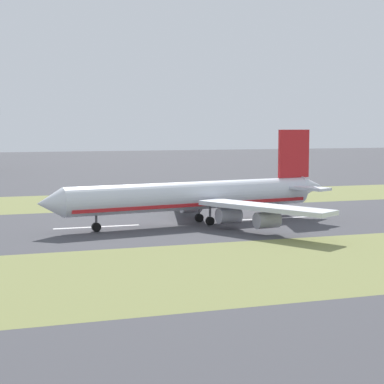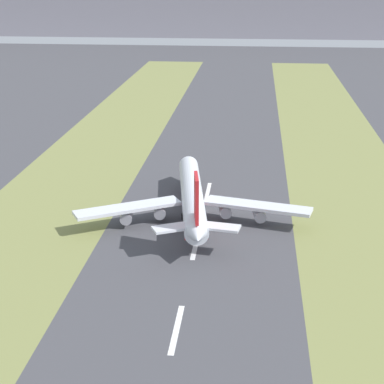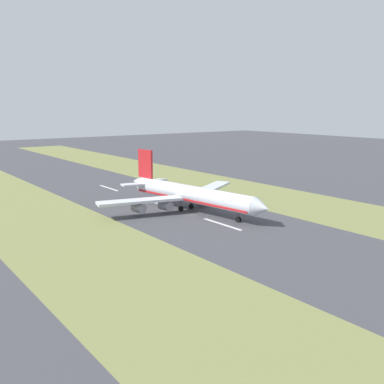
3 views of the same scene
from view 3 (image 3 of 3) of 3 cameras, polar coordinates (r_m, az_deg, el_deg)
The scene contains 7 objects.
ground_plane at distance 154.58m, azimuth 0.09°, elevation -2.91°, with size 800.00×800.00×0.00m, color #424247.
grass_median_west at distance 184.34m, azimuth 11.39°, elevation -0.88°, with size 40.00×600.00×0.01m, color olive.
grass_median_east at distance 133.62m, azimuth -15.67°, elevation -5.53°, with size 40.00×600.00×0.01m, color olive.
centreline_dash_near at distance 208.69m, azimuth -10.51°, elevation 0.50°, with size 1.20×18.00×0.01m, color silver.
centreline_dash_mid at distance 174.24m, azimuth -4.70°, elevation -1.38°, with size 1.20×18.00×0.01m, color silver.
centreline_dash_far at distance 142.72m, azimuth 3.85°, elevation -4.10°, with size 1.20×18.00×0.01m, color silver.
airplane_main_jet at distance 159.75m, azimuth -0.48°, elevation -0.25°, with size 63.52×67.12×20.20m.
Camera 3 is at (89.60, 120.52, 36.61)m, focal length 42.00 mm.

